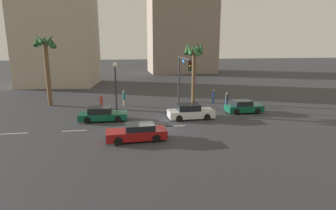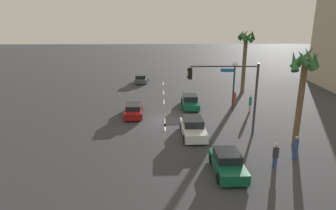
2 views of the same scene
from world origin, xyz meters
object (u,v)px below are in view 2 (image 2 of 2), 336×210
(car_1, at_px, (227,163))
(streetlamp, at_px, (234,76))
(car_2, at_px, (190,102))
(pedestrian_2, at_px, (276,155))
(car_0, at_px, (141,79))
(pedestrian_0, at_px, (250,103))
(traffic_signal, at_px, (232,86))
(palm_tree_0, at_px, (304,73))
(car_4, at_px, (133,110))
(car_3, at_px, (193,128))
(pedestrian_3, at_px, (296,147))
(palm_tree_1, at_px, (245,48))
(pedestrian_1, at_px, (234,98))

(car_1, xyz_separation_m, streetlamp, (-13.75, 3.69, 3.19))
(car_2, height_order, pedestrian_2, pedestrian_2)
(car_0, distance_m, pedestrian_0, 20.58)
(streetlamp, bearing_deg, traffic_signal, -15.55)
(car_2, distance_m, pedestrian_2, 14.97)
(car_0, xyz_separation_m, car_1, (28.99, 7.43, 0.02))
(car_1, bearing_deg, palm_tree_0, 123.06)
(car_4, xyz_separation_m, pedestrian_0, (-0.96, 12.51, 0.41))
(car_3, bearing_deg, pedestrian_2, 40.62)
(car_3, distance_m, palm_tree_0, 9.57)
(car_4, relative_size, pedestrian_0, 2.50)
(pedestrian_3, bearing_deg, car_4, -129.66)
(pedestrian_2, relative_size, palm_tree_1, 0.19)
(pedestrian_3, bearing_deg, traffic_signal, -143.77)
(car_2, bearing_deg, streetlamp, 74.79)
(palm_tree_0, bearing_deg, pedestrian_1, -170.34)
(car_3, xyz_separation_m, streetlamp, (-7.42, 5.21, 3.14))
(pedestrian_3, bearing_deg, pedestrian_0, 178.98)
(car_4, height_order, palm_tree_1, palm_tree_1)
(pedestrian_2, distance_m, palm_tree_0, 6.65)
(palm_tree_1, bearing_deg, pedestrian_3, -5.28)
(traffic_signal, relative_size, palm_tree_1, 0.71)
(car_3, height_order, pedestrian_3, pedestrian_3)
(pedestrian_1, xyz_separation_m, palm_tree_1, (-6.26, 2.72, 5.27))
(pedestrian_3, bearing_deg, car_3, -124.45)
(car_0, bearing_deg, streetlamp, 36.11)
(car_4, distance_m, palm_tree_0, 16.35)
(pedestrian_3, relative_size, palm_tree_0, 0.22)
(traffic_signal, distance_m, pedestrian_2, 6.97)
(car_1, bearing_deg, palm_tree_1, 162.07)
(car_4, distance_m, pedestrian_3, 15.99)
(pedestrian_3, xyz_separation_m, palm_tree_1, (-20.03, 1.85, 5.20))
(palm_tree_0, bearing_deg, car_4, -120.40)
(car_0, height_order, palm_tree_0, palm_tree_0)
(traffic_signal, distance_m, pedestrian_0, 8.04)
(car_4, xyz_separation_m, pedestrian_2, (11.28, 10.47, 0.25))
(palm_tree_1, bearing_deg, car_1, -17.93)
(car_3, relative_size, car_4, 0.98)
(streetlamp, height_order, pedestrian_2, streetlamp)
(pedestrian_2, height_order, pedestrian_3, pedestrian_3)
(streetlamp, bearing_deg, palm_tree_1, 157.30)
(car_1, xyz_separation_m, palm_tree_0, (-4.08, 6.26, 5.13))
(traffic_signal, xyz_separation_m, pedestrian_0, (-6.37, 3.71, -3.20))
(car_2, distance_m, palm_tree_1, 11.79)
(car_4, xyz_separation_m, pedestrian_1, (-3.56, 11.44, 0.24))
(car_3, bearing_deg, traffic_signal, 93.37)
(pedestrian_0, bearing_deg, palm_tree_1, 169.45)
(car_1, bearing_deg, pedestrian_3, 108.39)
(car_1, relative_size, pedestrian_0, 2.09)
(car_0, xyz_separation_m, pedestrian_2, (28.34, 10.78, 0.25))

